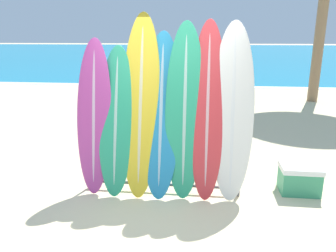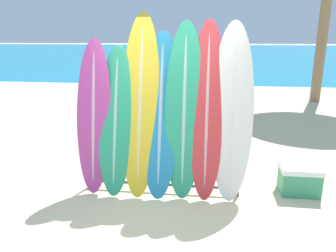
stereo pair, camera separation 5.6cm
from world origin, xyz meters
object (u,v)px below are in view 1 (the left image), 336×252
surfboard_slot_2 (141,105)px  person_near_water (152,70)px  surfboard_slot_5 (208,111)px  surfboard_slot_0 (94,117)px  surfboard_slot_4 (185,111)px  cooler_box (299,179)px  surfboard_slot_1 (116,121)px  surfboard_rack (162,165)px  person_far_left (150,75)px  surfboard_slot_3 (161,115)px  surfboard_slot_6 (233,112)px  person_mid_beach (234,77)px

surfboard_slot_2 → person_near_water: (-1.30, 8.95, -0.47)m
surfboard_slot_5 → surfboard_slot_0: bearing=-179.1°
surfboard_slot_2 → surfboard_slot_4: size_ratio=1.05×
surfboard_slot_2 → cooler_box: size_ratio=4.58×
surfboard_slot_1 → surfboard_slot_4: bearing=1.0°
surfboard_slot_4 → cooler_box: bearing=5.6°
surfboard_slot_1 → surfboard_rack: bearing=-3.6°
surfboard_rack → surfboard_slot_4: bearing=10.6°
surfboard_rack → surfboard_slot_1: (-0.66, 0.04, 0.64)m
surfboard_slot_4 → person_near_water: 9.22m
surfboard_slot_0 → surfboard_slot_1: bearing=0.4°
surfboard_rack → surfboard_slot_0: size_ratio=1.02×
surfboard_slot_2 → person_far_left: bearing=98.4°
surfboard_slot_3 → surfboard_slot_1: bearing=-175.8°
person_far_left → cooler_box: 7.54m
surfboard_slot_4 → surfboard_slot_1: bearing=-179.0°
surfboard_slot_6 → surfboard_slot_2: bearing=177.8°
surfboard_slot_4 → person_far_left: bearing=103.4°
person_mid_beach → cooler_box: size_ratio=2.75×
person_near_water → person_far_left: bearing=74.8°
surfboard_rack → surfboard_slot_2: bearing=159.7°
surfboard_slot_0 → surfboard_slot_5: surfboard_slot_5 is taller
surfboard_slot_3 → surfboard_slot_2: bearing=175.0°
surfboard_slot_0 → person_mid_beach: bearing=70.3°
person_far_left → person_mid_beach: bearing=85.7°
surfboard_slot_1 → cooler_box: (2.68, 0.18, -0.85)m
surfboard_slot_3 → cooler_box: (2.03, 0.14, -0.95)m
person_near_water → surfboard_slot_5: bearing=81.1°
surfboard_rack → surfboard_slot_4: 0.87m
surfboard_slot_3 → surfboard_slot_6: size_ratio=0.95×
person_mid_beach → surfboard_slot_0: bearing=-162.4°
surfboard_rack → cooler_box: (2.01, 0.23, -0.22)m
surfboard_slot_5 → person_near_water: 9.28m
surfboard_slot_5 → person_far_left: surfboard_slot_5 is taller
surfboard_slot_1 → surfboard_slot_5: size_ratio=0.86×
surfboard_slot_0 → person_far_left: (-0.34, 6.92, -0.23)m
surfboard_slot_4 → person_mid_beach: (1.23, 7.06, -0.38)m
surfboard_slot_6 → person_near_water: (-2.59, 9.00, -0.41)m
person_far_left → cooler_box: bearing=19.0°
surfboard_rack → person_far_left: person_far_left is taller
surfboard_slot_2 → person_mid_beach: bearing=75.1°
surfboard_slot_3 → surfboard_slot_6: bearing=-1.4°
surfboard_slot_6 → person_far_left: 7.28m
surfboard_slot_0 → surfboard_slot_6: 1.97m
person_mid_beach → cooler_box: person_mid_beach is taller
surfboard_slot_3 → person_near_water: bearing=100.1°
surfboard_slot_5 → cooler_box: 1.73m
surfboard_slot_1 → surfboard_slot_3: surfboard_slot_3 is taller
surfboard_rack → cooler_box: size_ratio=4.03×
surfboard_slot_6 → person_far_left: size_ratio=1.52×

